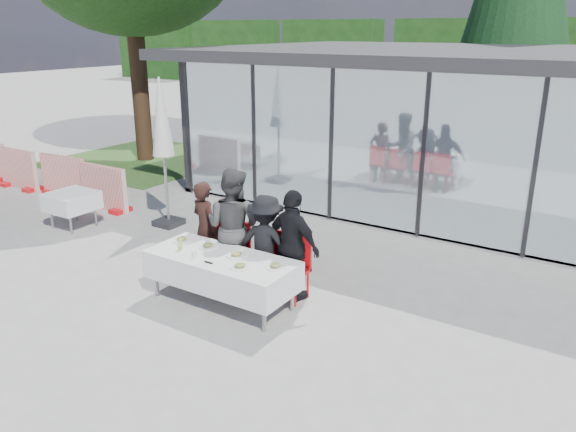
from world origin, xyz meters
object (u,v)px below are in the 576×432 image
at_px(diner_chair_c, 268,257).
at_px(spare_table_left, 72,201).
at_px(construction_barriers, 3,167).
at_px(diner_d, 293,246).
at_px(plate_a, 182,239).
at_px(plate_c, 236,255).
at_px(diner_chair_b, 236,249).
at_px(folded_eyeglasses, 209,262).
at_px(diner_b, 233,226).
at_px(diner_chair_d, 295,264).
at_px(diner_chair_a, 208,242).
at_px(diner_c, 266,244).
at_px(juice_bottle, 181,244).
at_px(dining_table, 222,270).
at_px(plate_extra, 240,266).
at_px(plate_d, 275,266).
at_px(diner_a, 205,229).
at_px(plate_b, 208,246).
at_px(market_umbrella, 162,128).

distance_m(diner_chair_c, spare_table_left, 4.99).
relative_size(diner_chair_c, construction_barriers, 0.10).
relative_size(diner_d, construction_barriers, 0.18).
relative_size(plate_a, plate_c, 1.00).
relative_size(diner_chair_b, spare_table_left, 1.13).
bearing_deg(folded_eyeglasses, diner_b, 108.55).
distance_m(diner_chair_c, plate_c, 0.68).
height_order(diner_chair_b, diner_chair_d, same).
distance_m(diner_chair_a, spare_table_left, 3.79).
height_order(diner_c, juice_bottle, diner_c).
xyz_separation_m(dining_table, diner_c, (0.30, 0.70, 0.23)).
distance_m(plate_extra, construction_barriers, 9.92).
bearing_deg(plate_a, plate_d, -2.14).
relative_size(diner_chair_c, plate_d, 3.38).
relative_size(dining_table, diner_chair_a, 2.32).
height_order(plate_c, plate_d, same).
xyz_separation_m(diner_chair_c, plate_c, (-0.12, -0.63, 0.24)).
distance_m(plate_c, spare_table_left, 4.94).
bearing_deg(plate_c, diner_chair_b, 129.29).
bearing_deg(diner_c, spare_table_left, -13.07).
height_order(diner_chair_c, juice_bottle, diner_chair_c).
relative_size(diner_a, diner_chair_c, 1.62).
relative_size(plate_extra, construction_barriers, 0.03).
xyz_separation_m(dining_table, diner_chair_d, (0.79, 0.75, -0.00)).
xyz_separation_m(diner_chair_c, plate_b, (-0.69, -0.58, 0.24)).
relative_size(plate_b, spare_table_left, 0.34).
xyz_separation_m(plate_d, market_umbrella, (-4.04, 2.02, 1.24)).
bearing_deg(market_umbrella, diner_chair_b, -25.72).
bearing_deg(dining_table, diner_chair_c, 67.95).
height_order(diner_chair_a, juice_bottle, diner_chair_a).
bearing_deg(dining_table, diner_chair_d, 43.50).
relative_size(plate_a, construction_barriers, 0.03).
distance_m(diner_c, plate_b, 0.87).
distance_m(diner_chair_d, folded_eyeglasses, 1.31).
height_order(plate_c, construction_barriers, construction_barriers).
height_order(plate_d, market_umbrella, market_umbrella).
xyz_separation_m(diner_chair_c, plate_d, (0.59, -0.66, 0.24)).
relative_size(diner_chair_c, diner_d, 0.58).
height_order(diner_a, plate_d, diner_a).
distance_m(plate_extra, folded_eyeglasses, 0.49).
relative_size(diner_chair_c, plate_a, 3.38).
bearing_deg(plate_extra, construction_barriers, 166.05).
distance_m(diner_chair_a, plate_b, 0.81).
bearing_deg(market_umbrella, diner_d, -19.68).
xyz_separation_m(diner_c, diner_chair_d, (0.49, 0.05, -0.23)).
relative_size(dining_table, plate_extra, 7.83).
distance_m(diner_d, plate_a, 1.79).
relative_size(diner_c, diner_d, 0.91).
relative_size(diner_c, construction_barriers, 0.16).
bearing_deg(juice_bottle, spare_table_left, 164.90).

